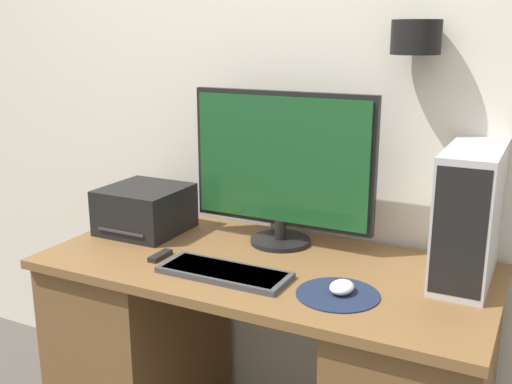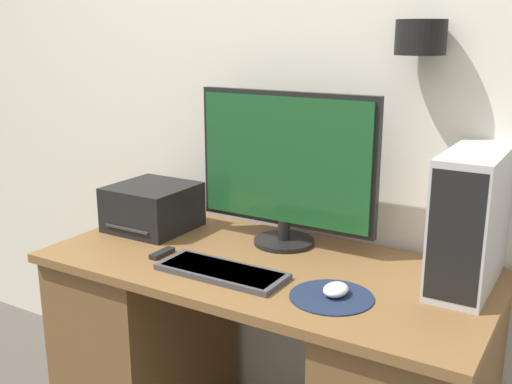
{
  "view_description": "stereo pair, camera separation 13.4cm",
  "coord_description": "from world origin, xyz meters",
  "px_view_note": "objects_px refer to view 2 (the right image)",
  "views": [
    {
      "loc": [
        0.79,
        -1.29,
        1.49
      ],
      "look_at": [
        -0.03,
        0.34,
        1.0
      ],
      "focal_mm": 42.0,
      "sensor_mm": 36.0,
      "label": 1
    },
    {
      "loc": [
        0.91,
        -1.23,
        1.49
      ],
      "look_at": [
        -0.03,
        0.34,
        1.0
      ],
      "focal_mm": 42.0,
      "sensor_mm": 36.0,
      "label": 2
    }
  ],
  "objects_px": {
    "mouse": "(336,290)",
    "computer_tower": "(471,219)",
    "printer": "(153,207)",
    "keyboard": "(222,271)",
    "remote_control": "(162,253)",
    "monitor": "(285,165)"
  },
  "relations": [
    {
      "from": "mouse",
      "to": "printer",
      "type": "height_order",
      "value": "printer"
    },
    {
      "from": "keyboard",
      "to": "remote_control",
      "type": "height_order",
      "value": "keyboard"
    },
    {
      "from": "computer_tower",
      "to": "monitor",
      "type": "bearing_deg",
      "value": 177.35
    },
    {
      "from": "keyboard",
      "to": "printer",
      "type": "bearing_deg",
      "value": 153.27
    },
    {
      "from": "printer",
      "to": "mouse",
      "type": "bearing_deg",
      "value": -13.8
    },
    {
      "from": "keyboard",
      "to": "mouse",
      "type": "bearing_deg",
      "value": 5.12
    },
    {
      "from": "monitor",
      "to": "remote_control",
      "type": "relative_size",
      "value": 6.55
    },
    {
      "from": "mouse",
      "to": "remote_control",
      "type": "bearing_deg",
      "value": -179.81
    },
    {
      "from": "mouse",
      "to": "remote_control",
      "type": "distance_m",
      "value": 0.63
    },
    {
      "from": "mouse",
      "to": "printer",
      "type": "distance_m",
      "value": 0.87
    },
    {
      "from": "remote_control",
      "to": "computer_tower",
      "type": "bearing_deg",
      "value": 17.33
    },
    {
      "from": "monitor",
      "to": "remote_control",
      "type": "xyz_separation_m",
      "value": [
        -0.29,
        -0.32,
        -0.27
      ]
    },
    {
      "from": "keyboard",
      "to": "computer_tower",
      "type": "distance_m",
      "value": 0.76
    },
    {
      "from": "keyboard",
      "to": "remote_control",
      "type": "relative_size",
      "value": 4.06
    },
    {
      "from": "keyboard",
      "to": "mouse",
      "type": "relative_size",
      "value": 4.56
    },
    {
      "from": "computer_tower",
      "to": "keyboard",
      "type": "bearing_deg",
      "value": -154.26
    },
    {
      "from": "monitor",
      "to": "keyboard",
      "type": "xyz_separation_m",
      "value": [
        -0.03,
        -0.35,
        -0.27
      ]
    },
    {
      "from": "keyboard",
      "to": "remote_control",
      "type": "xyz_separation_m",
      "value": [
        -0.26,
        0.03,
        -0.0
      ]
    },
    {
      "from": "mouse",
      "to": "printer",
      "type": "xyz_separation_m",
      "value": [
        -0.84,
        0.21,
        0.06
      ]
    },
    {
      "from": "mouse",
      "to": "computer_tower",
      "type": "relative_size",
      "value": 0.22
    },
    {
      "from": "mouse",
      "to": "keyboard",
      "type": "bearing_deg",
      "value": -174.88
    },
    {
      "from": "keyboard",
      "to": "printer",
      "type": "xyz_separation_m",
      "value": [
        -0.48,
        0.24,
        0.07
      ]
    }
  ]
}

